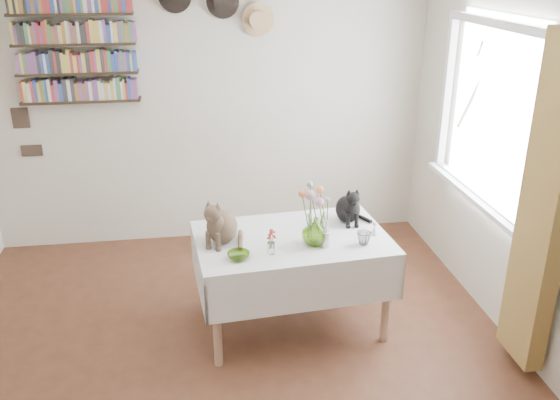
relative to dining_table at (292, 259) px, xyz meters
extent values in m
cube|color=brown|center=(-0.49, -0.60, -0.56)|extent=(4.04, 4.54, 0.04)
cube|color=beige|center=(-0.49, 1.67, 0.71)|extent=(4.04, 0.04, 2.54)
cube|color=beige|center=(1.53, -0.60, 0.71)|extent=(0.04, 4.54, 2.54)
cube|color=white|center=(1.48, 0.20, 0.96)|extent=(0.01, 1.40, 1.20)
cube|color=white|center=(1.48, 0.20, 1.59)|extent=(0.06, 1.52, 0.06)
cube|color=white|center=(1.48, 0.20, 0.33)|extent=(0.06, 1.52, 0.06)
cube|color=white|center=(1.48, -0.53, 0.96)|extent=(0.06, 0.06, 1.20)
cube|color=white|center=(1.48, 0.93, 0.96)|extent=(0.06, 0.06, 1.20)
cube|color=white|center=(1.45, 0.20, 0.33)|extent=(0.12, 1.50, 0.04)
cube|color=brown|center=(1.41, -0.72, 0.61)|extent=(0.12, 0.38, 2.10)
cube|color=white|center=(0.00, 0.00, 0.15)|extent=(1.42, 0.98, 0.06)
cylinder|color=tan|center=(-0.56, -0.40, -0.21)|extent=(0.06, 0.06, 0.67)
cylinder|color=tan|center=(0.62, -0.30, -0.21)|extent=(0.06, 0.06, 0.67)
cylinder|color=tan|center=(-0.62, 0.30, -0.21)|extent=(0.06, 0.06, 0.67)
cylinder|color=tan|center=(0.56, 0.40, -0.21)|extent=(0.06, 0.06, 0.67)
imported|color=#90BF3F|center=(0.14, -0.13, 0.28)|extent=(0.22, 0.22, 0.19)
imported|color=#90BF3F|center=(-0.40, -0.28, 0.20)|extent=(0.15, 0.15, 0.05)
imported|color=white|center=(0.47, -0.19, 0.22)|extent=(0.12, 0.12, 0.09)
cylinder|color=white|center=(0.20, -0.19, 0.23)|extent=(0.05, 0.05, 0.11)
cylinder|color=white|center=(0.20, -0.19, 0.33)|extent=(0.02, 0.02, 0.09)
cylinder|color=white|center=(-0.18, -0.23, 0.22)|extent=(0.05, 0.05, 0.08)
cone|color=white|center=(0.58, -0.06, 0.22)|extent=(0.05, 0.05, 0.07)
sphere|color=beige|center=(0.58, -0.06, 0.26)|extent=(0.03, 0.03, 0.03)
cylinder|color=#4C7233|center=(0.11, -0.12, 0.38)|extent=(0.01, 0.01, 0.30)
sphere|color=#E99EB7|center=(0.11, -0.12, 0.53)|extent=(0.07, 0.07, 0.07)
cylinder|color=#4C7233|center=(0.18, -0.15, 0.36)|extent=(0.01, 0.01, 0.26)
sphere|color=#E99EB7|center=(0.18, -0.15, 0.49)|extent=(0.06, 0.06, 0.06)
cylinder|color=#4C7233|center=(0.20, -0.10, 0.40)|extent=(0.01, 0.01, 0.34)
sphere|color=#E08041|center=(0.20, -0.10, 0.57)|extent=(0.06, 0.06, 0.06)
cylinder|color=#4C7233|center=(0.08, -0.09, 0.38)|extent=(0.01, 0.01, 0.31)
sphere|color=#E08041|center=(0.08, -0.09, 0.54)|extent=(0.05, 0.05, 0.05)
cylinder|color=#4C7233|center=(0.14, -0.08, 0.41)|extent=(0.01, 0.01, 0.37)
sphere|color=#999E93|center=(0.14, -0.08, 0.60)|extent=(0.04, 0.04, 0.04)
cylinder|color=#4C7233|center=(0.09, -0.16, 0.39)|extent=(0.01, 0.01, 0.33)
sphere|color=#999E93|center=(0.09, -0.16, 0.56)|extent=(0.04, 0.04, 0.04)
cylinder|color=#4C7233|center=(0.21, -0.17, 0.37)|extent=(0.01, 0.01, 0.29)
sphere|color=#999E93|center=(0.21, -0.17, 0.52)|extent=(0.04, 0.04, 0.04)
cube|color=black|center=(-1.59, 1.56, 0.86)|extent=(1.00, 0.16, 0.02)
cube|color=black|center=(-1.59, 1.56, 1.10)|extent=(1.00, 0.16, 0.02)
cube|color=black|center=(-1.59, 1.56, 1.34)|extent=(1.00, 0.16, 0.02)
cube|color=black|center=(-1.59, 1.56, 1.58)|extent=(1.00, 0.16, 0.02)
cylinder|color=black|center=(-0.34, 1.61, 1.66)|extent=(0.28, 0.02, 0.28)
cylinder|color=black|center=(-0.34, 1.57, 1.66)|extent=(0.16, 0.08, 0.16)
cylinder|color=tan|center=(-0.04, 1.61, 1.51)|extent=(0.28, 0.02, 0.28)
cylinder|color=tan|center=(-0.04, 1.57, 1.51)|extent=(0.16, 0.08, 0.16)
cube|color=#38281E|center=(-2.14, 1.63, 0.71)|extent=(0.14, 0.02, 0.18)
cube|color=#38281E|center=(-2.09, 1.63, 0.41)|extent=(0.18, 0.02, 0.10)
camera|label=1|loc=(-0.65, -3.71, 2.00)|focal=38.00mm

